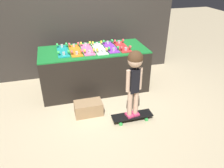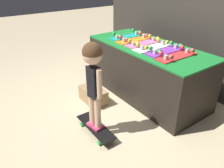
# 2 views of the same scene
# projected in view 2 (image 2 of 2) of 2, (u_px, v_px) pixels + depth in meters

# --- Properties ---
(ground_plane) EXTENTS (16.00, 16.00, 0.00)m
(ground_plane) POSITION_uv_depth(u_px,v_px,m) (116.00, 105.00, 3.19)
(ground_plane) COLOR beige
(back_wall) EXTENTS (3.71, 0.10, 2.57)m
(back_wall) POSITION_uv_depth(u_px,v_px,m) (188.00, 4.00, 3.27)
(back_wall) COLOR #332D28
(back_wall) RESTS_ON ground_plane
(display_rack) EXTENTS (1.90, 0.83, 0.79)m
(display_rack) POSITION_uv_depth(u_px,v_px,m) (147.00, 71.00, 3.30)
(display_rack) COLOR black
(display_rack) RESTS_ON ground_plane
(skateboard_teal_on_rack) EXTENTS (0.19, 0.60, 0.09)m
(skateboard_teal_on_rack) POSITION_uv_depth(u_px,v_px,m) (127.00, 36.00, 3.50)
(skateboard_teal_on_rack) COLOR teal
(skateboard_teal_on_rack) RESTS_ON display_rack
(skateboard_orange_on_rack) EXTENTS (0.19, 0.60, 0.09)m
(skateboard_orange_on_rack) POSITION_uv_depth(u_px,v_px,m) (134.00, 39.00, 3.33)
(skateboard_orange_on_rack) COLOR orange
(skateboard_orange_on_rack) RESTS_ON display_rack
(skateboard_pink_on_rack) EXTENTS (0.19, 0.60, 0.09)m
(skateboard_pink_on_rack) POSITION_uv_depth(u_px,v_px,m) (144.00, 43.00, 3.18)
(skateboard_pink_on_rack) COLOR pink
(skateboard_pink_on_rack) RESTS_ON display_rack
(skateboard_white_on_rack) EXTENTS (0.19, 0.60, 0.09)m
(skateboard_white_on_rack) POSITION_uv_depth(u_px,v_px,m) (153.00, 47.00, 3.02)
(skateboard_white_on_rack) COLOR white
(skateboard_white_on_rack) RESTS_ON display_rack
(skateboard_purple_on_rack) EXTENTS (0.19, 0.60, 0.09)m
(skateboard_purple_on_rack) POSITION_uv_depth(u_px,v_px,m) (166.00, 50.00, 2.88)
(skateboard_purple_on_rack) COLOR purple
(skateboard_purple_on_rack) RESTS_ON display_rack
(skateboard_red_on_rack) EXTENTS (0.19, 0.60, 0.09)m
(skateboard_red_on_rack) POSITION_uv_depth(u_px,v_px,m) (177.00, 55.00, 2.71)
(skateboard_red_on_rack) COLOR red
(skateboard_red_on_rack) RESTS_ON display_rack
(skateboard_on_floor) EXTENTS (0.62, 0.19, 0.09)m
(skateboard_on_floor) POSITION_uv_depth(u_px,v_px,m) (96.00, 127.00, 2.62)
(skateboard_on_floor) COLOR black
(skateboard_on_floor) RESTS_ON ground_plane
(child) EXTENTS (0.25, 0.21, 1.03)m
(child) POSITION_uv_depth(u_px,v_px,m) (93.00, 71.00, 2.27)
(child) COLOR #E03D6B
(child) RESTS_ON skateboard_on_floor
(storage_box) EXTENTS (0.43, 0.26, 0.22)m
(storage_box) POSITION_uv_depth(u_px,v_px,m) (93.00, 95.00, 3.21)
(storage_box) COLOR #A37F56
(storage_box) RESTS_ON ground_plane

